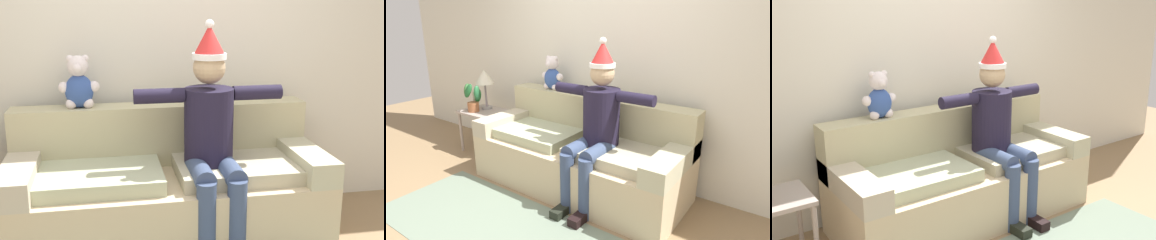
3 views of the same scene
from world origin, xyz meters
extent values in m
cube|color=silver|center=(0.00, 1.55, 1.35)|extent=(7.00, 0.10, 2.70)
cube|color=#C5B089|center=(0.00, 0.97, 0.23)|extent=(2.18, 0.89, 0.47)
cube|color=#B7B088|center=(0.00, 1.30, 0.69)|extent=(2.18, 0.24, 0.45)
cube|color=#B7AC93|center=(-0.98, 0.97, 0.55)|extent=(0.22, 0.89, 0.17)
cube|color=#B5B291|center=(0.98, 0.97, 0.55)|extent=(0.22, 0.89, 0.17)
cube|color=#A7AD8C|center=(-0.49, 0.92, 0.52)|extent=(0.87, 0.62, 0.10)
cube|color=#B1AA8D|center=(0.49, 0.92, 0.52)|extent=(0.87, 0.62, 0.10)
cylinder|color=black|center=(0.28, 0.95, 0.83)|extent=(0.34, 0.34, 0.52)
sphere|color=tan|center=(0.28, 0.95, 1.23)|extent=(0.22, 0.22, 0.22)
cylinder|color=white|center=(0.28, 0.95, 1.30)|extent=(0.23, 0.23, 0.04)
cone|color=red|center=(0.28, 0.95, 1.41)|extent=(0.21, 0.21, 0.20)
sphere|color=white|center=(0.28, 0.95, 1.51)|extent=(0.06, 0.06, 0.06)
cylinder|color=#384768|center=(0.18, 0.75, 0.57)|extent=(0.14, 0.40, 0.14)
cylinder|color=#384768|center=(0.18, 0.55, 0.28)|extent=(0.13, 0.13, 0.57)
cube|color=black|center=(0.18, 0.47, 0.04)|extent=(0.10, 0.24, 0.08)
cylinder|color=#384768|center=(0.38, 0.75, 0.57)|extent=(0.14, 0.40, 0.14)
cylinder|color=#384768|center=(0.38, 0.55, 0.28)|extent=(0.13, 0.13, 0.57)
cube|color=black|center=(0.38, 0.47, 0.04)|extent=(0.10, 0.24, 0.08)
cylinder|color=black|center=(-0.06, 0.95, 1.05)|extent=(0.34, 0.10, 0.10)
cylinder|color=black|center=(0.62, 0.95, 1.05)|extent=(0.34, 0.10, 0.10)
ellipsoid|color=#325098|center=(-0.59, 1.30, 1.03)|extent=(0.20, 0.16, 0.24)
sphere|color=silver|center=(-0.59, 1.30, 1.21)|extent=(0.15, 0.15, 0.15)
sphere|color=silver|center=(-0.59, 1.24, 1.20)|extent=(0.07, 0.07, 0.07)
sphere|color=silver|center=(-0.64, 1.30, 1.27)|extent=(0.05, 0.05, 0.05)
sphere|color=silver|center=(-0.54, 1.30, 1.27)|extent=(0.05, 0.05, 0.05)
sphere|color=silver|center=(-0.69, 1.30, 1.06)|extent=(0.08, 0.08, 0.08)
sphere|color=silver|center=(-0.65, 1.27, 0.95)|extent=(0.08, 0.08, 0.08)
sphere|color=silver|center=(-0.48, 1.30, 1.06)|extent=(0.08, 0.08, 0.08)
sphere|color=silver|center=(-0.53, 1.27, 0.95)|extent=(0.08, 0.08, 0.08)
cylinder|color=#A3958C|center=(-1.30, 0.87, 0.26)|extent=(0.04, 0.04, 0.52)
cylinder|color=#A3958C|center=(-1.30, 1.26, 0.26)|extent=(0.04, 0.04, 0.52)
camera|label=1|loc=(-0.41, -2.16, 1.67)|focal=44.83mm
camera|label=2|loc=(1.83, -1.56, 1.73)|focal=31.09mm
camera|label=3|loc=(-2.08, -1.94, 1.86)|focal=42.21mm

